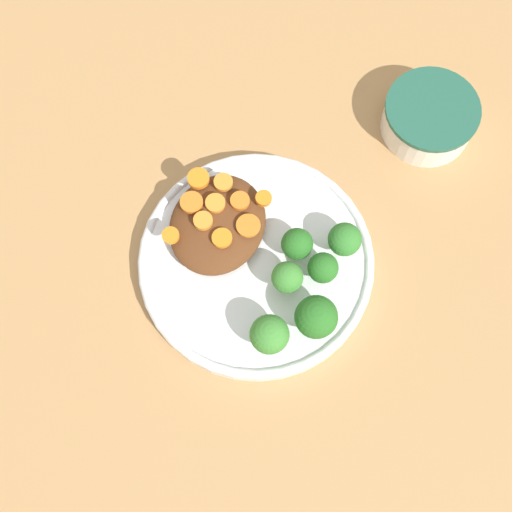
% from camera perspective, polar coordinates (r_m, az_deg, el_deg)
% --- Properties ---
extents(ground_plane, '(4.00, 4.00, 0.00)m').
position_cam_1_polar(ground_plane, '(0.82, 0.00, -0.79)').
color(ground_plane, tan).
extents(plate, '(0.27, 0.27, 0.02)m').
position_cam_1_polar(plate, '(0.80, 0.00, -0.50)').
color(plate, white).
rests_on(plate, ground_plane).
extents(dip_bowl, '(0.11, 0.11, 0.05)m').
position_cam_1_polar(dip_bowl, '(0.89, 13.72, 10.79)').
color(dip_bowl, white).
rests_on(dip_bowl, ground_plane).
extents(stew_mound, '(0.12, 0.11, 0.03)m').
position_cam_1_polar(stew_mound, '(0.80, -3.09, 2.55)').
color(stew_mound, '#5B3319').
rests_on(stew_mound, plate).
extents(broccoli_floret_0, '(0.04, 0.04, 0.05)m').
position_cam_1_polar(broccoli_floret_0, '(0.78, 7.10, 1.27)').
color(broccoli_floret_0, '#7FA85B').
rests_on(broccoli_floret_0, plate).
extents(broccoli_floret_1, '(0.05, 0.05, 0.06)m').
position_cam_1_polar(broccoli_floret_1, '(0.74, 4.84, -4.91)').
color(broccoli_floret_1, '#759E51').
rests_on(broccoli_floret_1, plate).
extents(broccoli_floret_2, '(0.04, 0.04, 0.05)m').
position_cam_1_polar(broccoli_floret_2, '(0.74, 1.08, -6.31)').
color(broccoli_floret_2, '#759E51').
rests_on(broccoli_floret_2, plate).
extents(broccoli_floret_3, '(0.03, 0.03, 0.05)m').
position_cam_1_polar(broccoli_floret_3, '(0.76, 2.51, -1.77)').
color(broccoli_floret_3, '#759E51').
rests_on(broccoli_floret_3, plate).
extents(broccoli_floret_4, '(0.03, 0.03, 0.05)m').
position_cam_1_polar(broccoli_floret_4, '(0.77, 5.37, -1.00)').
color(broccoli_floret_4, '#7FA85B').
rests_on(broccoli_floret_4, plate).
extents(broccoli_floret_5, '(0.04, 0.04, 0.05)m').
position_cam_1_polar(broccoli_floret_5, '(0.77, 3.30, 0.94)').
color(broccoli_floret_5, '#7FA85B').
rests_on(broccoli_floret_5, plate).
extents(carrot_slice_0, '(0.03, 0.03, 0.01)m').
position_cam_1_polar(carrot_slice_0, '(0.79, -5.18, 4.30)').
color(carrot_slice_0, orange).
rests_on(carrot_slice_0, stew_mound).
extents(carrot_slice_1, '(0.02, 0.02, 0.01)m').
position_cam_1_polar(carrot_slice_1, '(0.79, 0.61, 4.64)').
color(carrot_slice_1, orange).
rests_on(carrot_slice_1, stew_mound).
extents(carrot_slice_2, '(0.02, 0.02, 0.00)m').
position_cam_1_polar(carrot_slice_2, '(0.77, -2.84, 1.22)').
color(carrot_slice_2, orange).
rests_on(carrot_slice_2, stew_mound).
extents(carrot_slice_3, '(0.02, 0.02, 0.01)m').
position_cam_1_polar(carrot_slice_3, '(0.79, -1.29, 4.44)').
color(carrot_slice_3, orange).
rests_on(carrot_slice_3, stew_mound).
extents(carrot_slice_4, '(0.02, 0.02, 0.01)m').
position_cam_1_polar(carrot_slice_4, '(0.78, -4.26, 2.83)').
color(carrot_slice_4, orange).
rests_on(carrot_slice_4, stew_mound).
extents(carrot_slice_5, '(0.02, 0.02, 0.01)m').
position_cam_1_polar(carrot_slice_5, '(0.78, -6.85, 1.64)').
color(carrot_slice_5, orange).
rests_on(carrot_slice_5, stew_mound).
extents(carrot_slice_6, '(0.02, 0.02, 0.01)m').
position_cam_1_polar(carrot_slice_6, '(0.79, -3.27, 4.24)').
color(carrot_slice_6, orange).
rests_on(carrot_slice_6, stew_mound).
extents(carrot_slice_7, '(0.02, 0.02, 0.01)m').
position_cam_1_polar(carrot_slice_7, '(0.80, -4.63, 6.20)').
color(carrot_slice_7, orange).
rests_on(carrot_slice_7, stew_mound).
extents(carrot_slice_8, '(0.03, 0.03, 0.00)m').
position_cam_1_polar(carrot_slice_8, '(0.78, -0.62, 2.44)').
color(carrot_slice_8, orange).
rests_on(carrot_slice_8, stew_mound).
extents(carrot_slice_9, '(0.02, 0.02, 0.01)m').
position_cam_1_polar(carrot_slice_9, '(0.80, -2.64, 5.91)').
color(carrot_slice_9, orange).
rests_on(carrot_slice_9, stew_mound).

